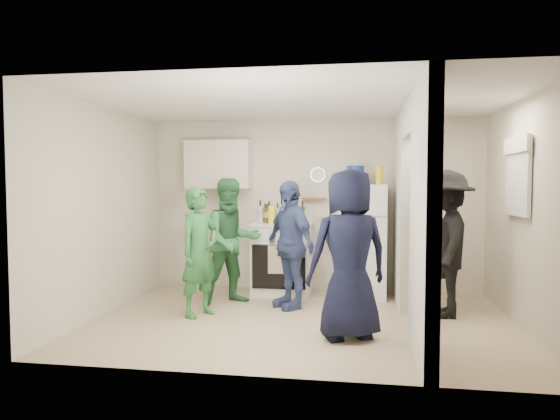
% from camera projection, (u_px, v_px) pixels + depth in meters
% --- Properties ---
extents(floor, '(4.80, 4.80, 0.00)m').
position_uv_depth(floor, '(302.00, 321.00, 5.73)').
color(floor, tan).
rests_on(floor, ground).
extents(wall_back, '(4.80, 0.00, 4.80)m').
position_uv_depth(wall_back, '(314.00, 205.00, 7.34)').
color(wall_back, silver).
rests_on(wall_back, floor).
extents(wall_front, '(4.80, 0.00, 4.80)m').
position_uv_depth(wall_front, '(279.00, 225.00, 3.98)').
color(wall_front, silver).
rests_on(wall_front, floor).
extents(wall_left, '(0.00, 3.40, 3.40)m').
position_uv_depth(wall_left, '(105.00, 210.00, 6.02)').
color(wall_left, silver).
rests_on(wall_left, floor).
extents(wall_right, '(0.00, 3.40, 3.40)m').
position_uv_depth(wall_right, '(526.00, 214.00, 5.29)').
color(wall_right, silver).
rests_on(wall_right, floor).
extents(ceiling, '(4.80, 4.80, 0.00)m').
position_uv_depth(ceiling, '(302.00, 101.00, 5.59)').
color(ceiling, white).
rests_on(ceiling, wall_back).
extents(partition_pier_back, '(0.12, 1.20, 2.50)m').
position_uv_depth(partition_pier_back, '(402.00, 208.00, 6.56)').
color(partition_pier_back, silver).
rests_on(partition_pier_back, floor).
extents(partition_pier_front, '(0.12, 1.20, 2.50)m').
position_uv_depth(partition_pier_front, '(424.00, 221.00, 4.39)').
color(partition_pier_front, silver).
rests_on(partition_pier_front, floor).
extents(partition_header, '(0.12, 1.00, 0.40)m').
position_uv_depth(partition_header, '(412.00, 117.00, 5.42)').
color(partition_header, silver).
rests_on(partition_header, partition_pier_back).
extents(stove, '(0.85, 0.71, 1.01)m').
position_uv_depth(stove, '(282.00, 258.00, 7.12)').
color(stove, white).
rests_on(stove, floor).
extents(upper_cabinet, '(0.95, 0.34, 0.70)m').
position_uv_depth(upper_cabinet, '(219.00, 165.00, 7.34)').
color(upper_cabinet, silver).
rests_on(upper_cabinet, wall_back).
extents(fridge, '(0.64, 0.62, 1.56)m').
position_uv_depth(fridge, '(362.00, 241.00, 6.90)').
color(fridge, white).
rests_on(fridge, floor).
extents(wicker_basket, '(0.35, 0.25, 0.15)m').
position_uv_depth(wicker_basket, '(355.00, 179.00, 6.92)').
color(wicker_basket, brown).
rests_on(wicker_basket, fridge).
extents(blue_bowl, '(0.24, 0.24, 0.11)m').
position_uv_depth(blue_bowl, '(355.00, 170.00, 6.91)').
color(blue_bowl, navy).
rests_on(blue_bowl, wicker_basket).
extents(yellow_cup_stack_top, '(0.09, 0.09, 0.25)m').
position_uv_depth(yellow_cup_stack_top, '(379.00, 175.00, 6.72)').
color(yellow_cup_stack_top, yellow).
rests_on(yellow_cup_stack_top, fridge).
extents(wall_clock, '(0.22, 0.02, 0.22)m').
position_uv_depth(wall_clock, '(318.00, 175.00, 7.28)').
color(wall_clock, white).
rests_on(wall_clock, wall_back).
extents(spice_shelf, '(0.35, 0.08, 0.03)m').
position_uv_depth(spice_shelf, '(314.00, 199.00, 7.28)').
color(spice_shelf, olive).
rests_on(spice_shelf, wall_back).
extents(nook_window, '(0.03, 0.70, 0.80)m').
position_uv_depth(nook_window, '(519.00, 177.00, 5.47)').
color(nook_window, black).
rests_on(nook_window, wall_right).
extents(nook_window_frame, '(0.04, 0.76, 0.86)m').
position_uv_depth(nook_window_frame, '(518.00, 177.00, 5.47)').
color(nook_window_frame, white).
rests_on(nook_window_frame, wall_right).
extents(nook_valance, '(0.04, 0.82, 0.18)m').
position_uv_depth(nook_valance, '(516.00, 145.00, 5.46)').
color(nook_valance, white).
rests_on(nook_valance, wall_right).
extents(yellow_cup_stack_stove, '(0.09, 0.09, 0.25)m').
position_uv_depth(yellow_cup_stack_stove, '(272.00, 215.00, 6.88)').
color(yellow_cup_stack_stove, '#FFF415').
rests_on(yellow_cup_stack_stove, stove).
extents(red_cup, '(0.09, 0.09, 0.12)m').
position_uv_depth(red_cup, '(296.00, 220.00, 6.85)').
color(red_cup, '#B4170C').
rests_on(red_cup, stove).
extents(person_green_left, '(0.59, 0.67, 1.53)m').
position_uv_depth(person_green_left, '(200.00, 252.00, 5.91)').
color(person_green_left, '#2D7038').
rests_on(person_green_left, floor).
extents(person_green_center, '(1.01, 0.96, 1.64)m').
position_uv_depth(person_green_center, '(232.00, 241.00, 6.53)').
color(person_green_center, '#337442').
rests_on(person_green_center, floor).
extents(person_denim, '(0.91, 0.97, 1.61)m').
position_uv_depth(person_denim, '(290.00, 244.00, 6.30)').
color(person_denim, '#3D5085').
rests_on(person_denim, floor).
extents(person_navy, '(1.00, 0.84, 1.73)m').
position_uv_depth(person_navy, '(349.00, 254.00, 5.03)').
color(person_navy, black).
rests_on(person_navy, floor).
extents(person_nook, '(0.79, 1.20, 1.74)m').
position_uv_depth(person_nook, '(445.00, 243.00, 5.88)').
color(person_nook, black).
rests_on(person_nook, floor).
extents(bottle_a, '(0.07, 0.07, 0.27)m').
position_uv_depth(bottle_a, '(265.00, 213.00, 7.24)').
color(bottle_a, olive).
rests_on(bottle_a, stove).
extents(bottle_b, '(0.07, 0.07, 0.31)m').
position_uv_depth(bottle_b, '(269.00, 212.00, 7.01)').
color(bottle_b, '#1A4F1D').
rests_on(bottle_b, stove).
extents(bottle_c, '(0.06, 0.06, 0.28)m').
position_uv_depth(bottle_c, '(278.00, 213.00, 7.23)').
color(bottle_c, silver).
rests_on(bottle_c, stove).
extents(bottle_d, '(0.07, 0.07, 0.30)m').
position_uv_depth(bottle_d, '(282.00, 213.00, 7.03)').
color(bottle_d, brown).
rests_on(bottle_d, stove).
extents(bottle_e, '(0.07, 0.07, 0.31)m').
position_uv_depth(bottle_e, '(292.00, 211.00, 7.23)').
color(bottle_e, silver).
rests_on(bottle_e, stove).
extents(bottle_f, '(0.08, 0.08, 0.28)m').
position_uv_depth(bottle_f, '(295.00, 213.00, 7.09)').
color(bottle_f, black).
rests_on(bottle_f, stove).
extents(bottle_g, '(0.06, 0.06, 0.29)m').
position_uv_depth(bottle_g, '(302.00, 212.00, 7.19)').
color(bottle_g, olive).
rests_on(bottle_g, stove).
extents(bottle_h, '(0.07, 0.07, 0.33)m').
position_uv_depth(bottle_h, '(260.00, 212.00, 7.03)').
color(bottle_h, silver).
rests_on(bottle_h, stove).
extents(bottle_i, '(0.07, 0.07, 0.29)m').
position_uv_depth(bottle_i, '(286.00, 212.00, 7.18)').
color(bottle_i, '#503B0D').
rests_on(bottle_i, stove).
extents(bottle_j, '(0.07, 0.07, 0.33)m').
position_uv_depth(bottle_j, '(303.00, 212.00, 6.94)').
color(bottle_j, '#225A1F').
rests_on(bottle_j, stove).
extents(bottle_k, '(0.08, 0.08, 0.26)m').
position_uv_depth(bottle_k, '(267.00, 213.00, 7.17)').
color(bottle_k, '#8F5921').
rests_on(bottle_k, stove).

